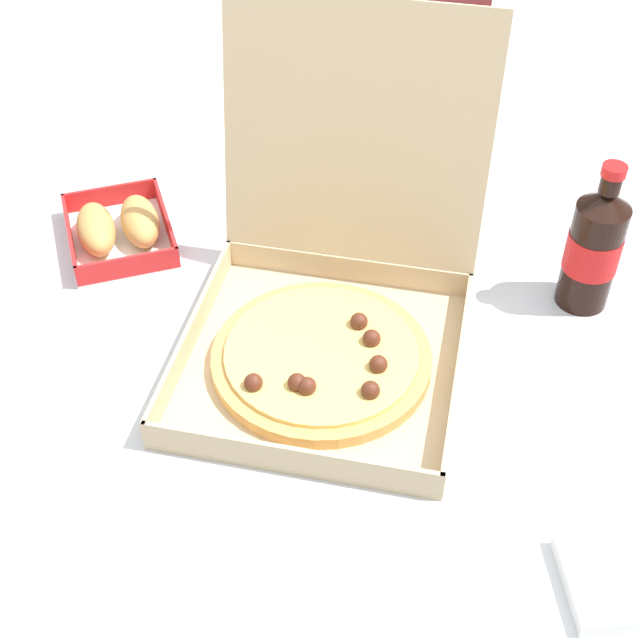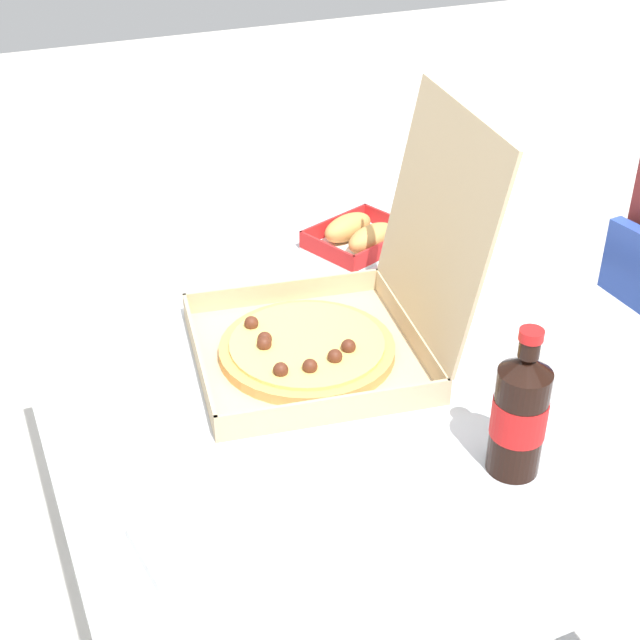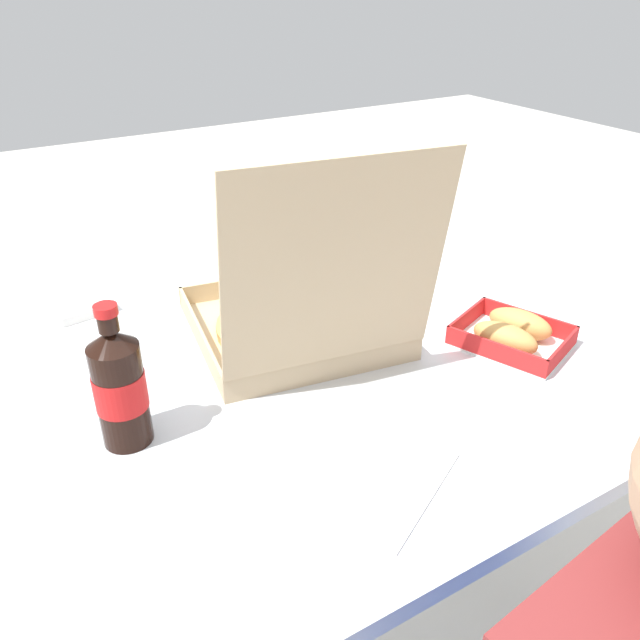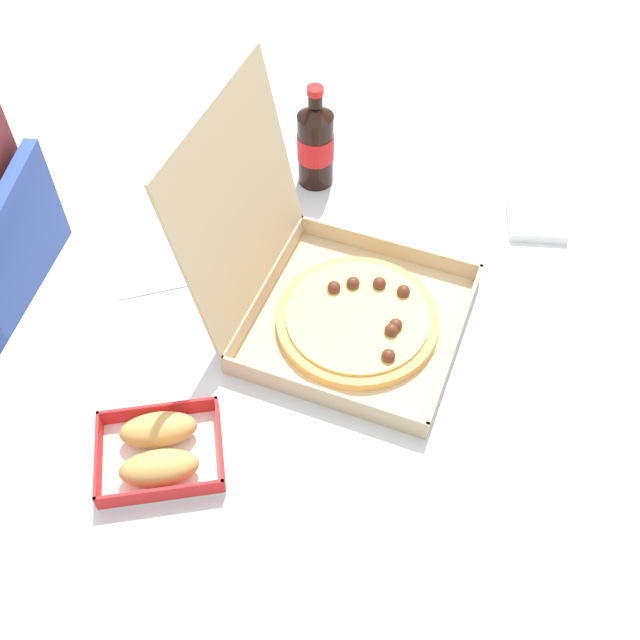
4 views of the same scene
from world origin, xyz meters
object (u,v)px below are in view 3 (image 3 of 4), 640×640
object	(u,v)px
napkin_pile	(80,305)
cola_bottle	(120,386)
paper_menu	(379,480)
pizza_box_open	(299,315)
bread_side_box	(512,333)

from	to	relation	value
napkin_pile	cola_bottle	bearing A→B (deg)	85.72
cola_bottle	paper_menu	distance (m)	0.39
cola_bottle	paper_menu	world-z (taller)	cola_bottle
pizza_box_open	napkin_pile	bearing A→B (deg)	-46.95
pizza_box_open	paper_menu	world-z (taller)	pizza_box_open
pizza_box_open	cola_bottle	xyz separation A→B (m)	(0.35, 0.11, 0.04)
paper_menu	pizza_box_open	bearing A→B (deg)	-130.81
bread_side_box	paper_menu	xyz separation A→B (m)	(0.41, 0.17, -0.02)
pizza_box_open	cola_bottle	distance (m)	0.37
bread_side_box	cola_bottle	size ratio (longest dim) A/B	1.03
bread_side_box	paper_menu	size ratio (longest dim) A/B	1.10
bread_side_box	napkin_pile	size ratio (longest dim) A/B	2.10
napkin_pile	bread_side_box	bearing A→B (deg)	139.62
paper_menu	napkin_pile	size ratio (longest dim) A/B	1.91
paper_menu	napkin_pile	distance (m)	0.75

